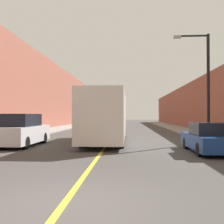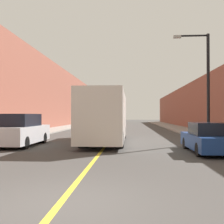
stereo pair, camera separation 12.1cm
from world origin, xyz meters
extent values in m
plane|color=#3F3D3A|center=(0.00, 0.00, 0.00)|extent=(200.00, 200.00, 0.00)
cube|color=gray|center=(-7.86, 30.00, 0.06)|extent=(3.19, 72.00, 0.12)
cube|color=gray|center=(7.86, 30.00, 0.06)|extent=(3.19, 72.00, 0.12)
cube|color=brown|center=(-11.45, 30.00, 4.74)|extent=(4.00, 72.00, 9.47)
cube|color=brown|center=(11.45, 30.00, 3.10)|extent=(4.00, 72.00, 6.20)
cube|color=gold|center=(0.00, 30.00, 0.00)|extent=(0.16, 72.00, 0.01)
cube|color=silver|center=(-0.17, 12.36, 1.77)|extent=(2.51, 10.07, 2.97)
cube|color=black|center=(-0.17, 7.35, 2.29)|extent=(2.14, 0.04, 1.34)
cylinder|color=black|center=(-1.15, 9.24, 0.48)|extent=(0.55, 0.96, 0.96)
cylinder|color=black|center=(0.81, 9.24, 0.48)|extent=(0.55, 0.96, 0.96)
cylinder|color=black|center=(-1.15, 15.48, 0.48)|extent=(0.55, 0.96, 0.96)
cylinder|color=black|center=(0.81, 15.48, 0.48)|extent=(0.55, 0.96, 0.96)
cube|color=silver|center=(-5.03, 9.95, 0.69)|extent=(1.94, 4.83, 0.97)
cube|color=black|center=(-5.03, 9.71, 1.53)|extent=(1.71, 2.66, 0.73)
cube|color=black|center=(-5.03, 7.56, 0.86)|extent=(1.65, 0.04, 0.44)
cylinder|color=black|center=(-4.27, 8.45, 0.34)|extent=(0.43, 0.68, 0.68)
cylinder|color=black|center=(-5.79, 11.45, 0.34)|extent=(0.43, 0.68, 0.68)
cylinder|color=black|center=(-4.27, 11.45, 0.34)|extent=(0.43, 0.68, 0.68)
cube|color=navy|center=(5.21, 7.83, 0.53)|extent=(1.75, 4.42, 0.69)
cube|color=black|center=(5.21, 7.61, 1.17)|extent=(1.54, 1.99, 0.59)
cube|color=black|center=(5.21, 5.65, 0.65)|extent=(1.49, 0.04, 0.31)
cylinder|color=black|center=(4.53, 6.46, 0.31)|extent=(0.39, 0.62, 0.62)
cylinder|color=black|center=(4.53, 9.20, 0.31)|extent=(0.39, 0.62, 0.62)
cylinder|color=black|center=(5.90, 9.20, 0.31)|extent=(0.39, 0.62, 0.62)
cylinder|color=black|center=(6.57, 12.29, 3.64)|extent=(0.20, 0.20, 7.05)
cylinder|color=black|center=(5.57, 12.29, 7.07)|extent=(2.00, 0.12, 0.12)
cube|color=#999993|center=(4.56, 12.29, 7.02)|extent=(0.50, 0.24, 0.16)
camera|label=1|loc=(1.32, -5.25, 1.82)|focal=42.00mm
camera|label=2|loc=(1.44, -5.24, 1.82)|focal=42.00mm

